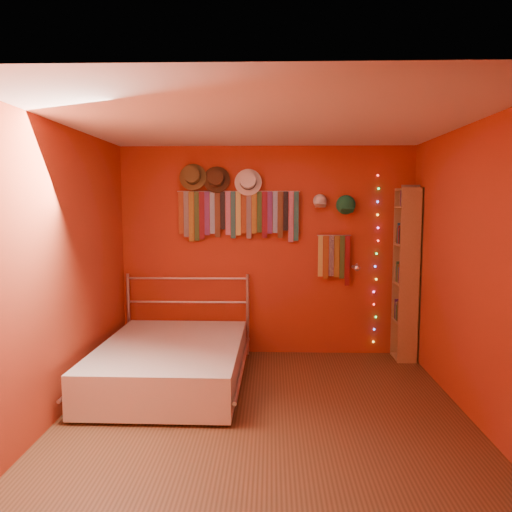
# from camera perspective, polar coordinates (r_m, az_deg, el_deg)

# --- Properties ---
(ground) EXTENTS (3.50, 3.50, 0.00)m
(ground) POSITION_cam_1_polar(r_m,az_deg,el_deg) (4.61, 0.99, -17.26)
(ground) COLOR #4F321B
(ground) RESTS_ON ground
(back_wall) EXTENTS (3.50, 0.02, 2.50)m
(back_wall) POSITION_cam_1_polar(r_m,az_deg,el_deg) (6.01, 1.23, 0.56)
(back_wall) COLOR #A33D1A
(back_wall) RESTS_ON ground
(right_wall) EXTENTS (0.02, 3.50, 2.50)m
(right_wall) POSITION_cam_1_polar(r_m,az_deg,el_deg) (4.60, 23.40, -1.61)
(right_wall) COLOR #A33D1A
(right_wall) RESTS_ON ground
(left_wall) EXTENTS (0.02, 3.50, 2.50)m
(left_wall) POSITION_cam_1_polar(r_m,az_deg,el_deg) (4.64, -21.16, -1.46)
(left_wall) COLOR #A33D1A
(left_wall) RESTS_ON ground
(ceiling) EXTENTS (3.50, 3.50, 0.02)m
(ceiling) POSITION_cam_1_polar(r_m,az_deg,el_deg) (4.29, 1.05, 15.13)
(ceiling) COLOR white
(ceiling) RESTS_ON back_wall
(tie_rack) EXTENTS (1.45, 0.03, 0.60)m
(tie_rack) POSITION_cam_1_polar(r_m,az_deg,el_deg) (5.93, -2.05, 4.94)
(tie_rack) COLOR silver
(tie_rack) RESTS_ON back_wall
(small_tie_rack) EXTENTS (0.40, 0.03, 0.60)m
(small_tie_rack) POSITION_cam_1_polar(r_m,az_deg,el_deg) (6.00, 8.95, -0.03)
(small_tie_rack) COLOR silver
(small_tie_rack) RESTS_ON back_wall
(fedora_olive) EXTENTS (0.32, 0.17, 0.32)m
(fedora_olive) POSITION_cam_1_polar(r_m,az_deg,el_deg) (5.97, -7.28, 9.04)
(fedora_olive) COLOR brown
(fedora_olive) RESTS_ON back_wall
(fedora_brown) EXTENTS (0.32, 0.17, 0.32)m
(fedora_brown) POSITION_cam_1_polar(r_m,az_deg,el_deg) (5.93, -4.57, 8.79)
(fedora_brown) COLOR #3F2816
(fedora_brown) RESTS_ON back_wall
(fedora_white) EXTENTS (0.32, 0.17, 0.32)m
(fedora_white) POSITION_cam_1_polar(r_m,az_deg,el_deg) (5.90, -0.92, 8.53)
(fedora_white) COLOR white
(fedora_white) RESTS_ON back_wall
(cap_white) EXTENTS (0.17, 0.21, 0.17)m
(cap_white) POSITION_cam_1_polar(r_m,az_deg,el_deg) (5.96, 7.30, 6.25)
(cap_white) COLOR silver
(cap_white) RESTS_ON back_wall
(cap_green) EXTENTS (0.20, 0.25, 0.20)m
(cap_green) POSITION_cam_1_polar(r_m,az_deg,el_deg) (5.99, 10.23, 5.76)
(cap_green) COLOR #1A7546
(cap_green) RESTS_ON back_wall
(fairy_lights) EXTENTS (0.06, 0.02, 2.02)m
(fairy_lights) POSITION_cam_1_polar(r_m,az_deg,el_deg) (6.11, 13.57, -0.45)
(fairy_lights) COLOR #FF3333
(fairy_lights) RESTS_ON back_wall
(reading_lamp) EXTENTS (0.07, 0.32, 0.09)m
(reading_lamp) POSITION_cam_1_polar(r_m,az_deg,el_deg) (5.87, 11.39, -1.31)
(reading_lamp) COLOR silver
(reading_lamp) RESTS_ON back_wall
(bookshelf) EXTENTS (0.25, 0.34, 2.00)m
(bookshelf) POSITION_cam_1_polar(r_m,az_deg,el_deg) (6.04, 17.15, -1.91)
(bookshelf) COLOR olive
(bookshelf) RESTS_ON ground
(bed) EXTENTS (1.50, 2.04, 0.98)m
(bed) POSITION_cam_1_polar(r_m,az_deg,el_deg) (5.21, -9.65, -11.88)
(bed) COLOR silver
(bed) RESTS_ON ground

